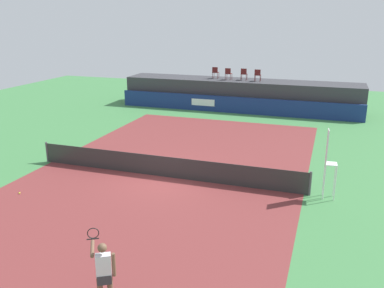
{
  "coord_description": "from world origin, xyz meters",
  "views": [
    {
      "loc": [
        6.66,
        -15.84,
        6.79
      ],
      "look_at": [
        0.59,
        2.0,
        1.0
      ],
      "focal_mm": 38.72,
      "sensor_mm": 36.0,
      "label": 1
    }
  ],
  "objects_px": {
    "net_post_near": "(47,152)",
    "tennis_player": "(104,273)",
    "spectator_chair_left": "(228,73)",
    "umpire_chair": "(329,159)",
    "spectator_chair_right": "(258,75)",
    "net_post_far": "(310,184)",
    "spectator_chair_center": "(244,74)",
    "spectator_chair_far_left": "(215,72)",
    "tennis_ball": "(19,193)"
  },
  "relations": [
    {
      "from": "net_post_near",
      "to": "tennis_player",
      "type": "relative_size",
      "value": 0.56
    },
    {
      "from": "spectator_chair_left",
      "to": "umpire_chair",
      "type": "relative_size",
      "value": 0.32
    },
    {
      "from": "umpire_chair",
      "to": "net_post_near",
      "type": "xyz_separation_m",
      "value": [
        -13.0,
        0.01,
        -1.09
      ]
    },
    {
      "from": "spectator_chair_right",
      "to": "umpire_chair",
      "type": "bearing_deg",
      "value": -69.96
    },
    {
      "from": "net_post_near",
      "to": "net_post_far",
      "type": "relative_size",
      "value": 1.0
    },
    {
      "from": "spectator_chair_left",
      "to": "umpire_chair",
      "type": "distance_m",
      "value": 16.98
    },
    {
      "from": "spectator_chair_center",
      "to": "net_post_far",
      "type": "bearing_deg",
      "value": -68.61
    },
    {
      "from": "spectator_chair_far_left",
      "to": "net_post_far",
      "type": "height_order",
      "value": "spectator_chair_far_left"
    },
    {
      "from": "net_post_far",
      "to": "spectator_chair_right",
      "type": "bearing_deg",
      "value": 108.01
    },
    {
      "from": "tennis_ball",
      "to": "net_post_near",
      "type": "bearing_deg",
      "value": 110.91
    },
    {
      "from": "net_post_far",
      "to": "net_post_near",
      "type": "bearing_deg",
      "value": 180.0
    },
    {
      "from": "spectator_chair_left",
      "to": "tennis_player",
      "type": "xyz_separation_m",
      "value": [
        2.87,
        -23.53,
        -1.73
      ]
    },
    {
      "from": "net_post_far",
      "to": "tennis_player",
      "type": "xyz_separation_m",
      "value": [
        -4.27,
        -8.47,
        0.46
      ]
    },
    {
      "from": "spectator_chair_far_left",
      "to": "tennis_ball",
      "type": "height_order",
      "value": "spectator_chair_far_left"
    },
    {
      "from": "tennis_ball",
      "to": "spectator_chair_left",
      "type": "bearing_deg",
      "value": 78.26
    },
    {
      "from": "spectator_chair_center",
      "to": "net_post_near",
      "type": "bearing_deg",
      "value": -112.86
    },
    {
      "from": "spectator_chair_far_left",
      "to": "spectator_chair_center",
      "type": "bearing_deg",
      "value": -5.28
    },
    {
      "from": "spectator_chair_center",
      "to": "tennis_player",
      "type": "relative_size",
      "value": 0.5
    },
    {
      "from": "spectator_chair_center",
      "to": "spectator_chair_far_left",
      "type": "bearing_deg",
      "value": 174.72
    },
    {
      "from": "spectator_chair_far_left",
      "to": "spectator_chair_right",
      "type": "relative_size",
      "value": 1.0
    },
    {
      "from": "spectator_chair_far_left",
      "to": "tennis_player",
      "type": "bearing_deg",
      "value": -80.5
    },
    {
      "from": "spectator_chair_right",
      "to": "tennis_player",
      "type": "xyz_separation_m",
      "value": [
        0.61,
        -23.47,
        -1.73
      ]
    },
    {
      "from": "spectator_chair_left",
      "to": "tennis_ball",
      "type": "xyz_separation_m",
      "value": [
        -3.88,
        -18.68,
        -2.66
      ]
    },
    {
      "from": "spectator_chair_right",
      "to": "tennis_ball",
      "type": "distance_m",
      "value": 19.79
    },
    {
      "from": "spectator_chair_right",
      "to": "spectator_chair_center",
      "type": "bearing_deg",
      "value": 167.29
    },
    {
      "from": "spectator_chair_left",
      "to": "spectator_chair_right",
      "type": "distance_m",
      "value": 2.26
    },
    {
      "from": "spectator_chair_left",
      "to": "net_post_far",
      "type": "bearing_deg",
      "value": -64.66
    },
    {
      "from": "net_post_far",
      "to": "tennis_ball",
      "type": "distance_m",
      "value": 11.61
    },
    {
      "from": "spectator_chair_center",
      "to": "umpire_chair",
      "type": "height_order",
      "value": "spectator_chair_center"
    },
    {
      "from": "umpire_chair",
      "to": "tennis_ball",
      "type": "distance_m",
      "value": 12.26
    },
    {
      "from": "spectator_chair_right",
      "to": "tennis_ball",
      "type": "xyz_separation_m",
      "value": [
        -6.14,
        -18.62,
        -2.66
      ]
    },
    {
      "from": "net_post_near",
      "to": "spectator_chair_right",
      "type": "bearing_deg",
      "value": 63.37
    },
    {
      "from": "spectator_chair_left",
      "to": "spectator_chair_center",
      "type": "height_order",
      "value": "same"
    },
    {
      "from": "spectator_chair_right",
      "to": "net_post_near",
      "type": "relative_size",
      "value": 0.89
    },
    {
      "from": "spectator_chair_center",
      "to": "net_post_far",
      "type": "relative_size",
      "value": 0.89
    },
    {
      "from": "spectator_chair_far_left",
      "to": "spectator_chair_right",
      "type": "bearing_deg",
      "value": -7.71
    },
    {
      "from": "umpire_chair",
      "to": "net_post_near",
      "type": "height_order",
      "value": "umpire_chair"
    },
    {
      "from": "spectator_chair_far_left",
      "to": "tennis_ball",
      "type": "relative_size",
      "value": 13.06
    },
    {
      "from": "tennis_ball",
      "to": "spectator_chair_center",
      "type": "bearing_deg",
      "value": 75.03
    },
    {
      "from": "net_post_near",
      "to": "tennis_ball",
      "type": "height_order",
      "value": "net_post_near"
    },
    {
      "from": "umpire_chair",
      "to": "net_post_far",
      "type": "xyz_separation_m",
      "value": [
        -0.6,
        0.01,
        -1.09
      ]
    },
    {
      "from": "net_post_near",
      "to": "umpire_chair",
      "type": "bearing_deg",
      "value": -0.05
    },
    {
      "from": "spectator_chair_center",
      "to": "tennis_ball",
      "type": "xyz_separation_m",
      "value": [
        -5.05,
        -18.87,
        -2.66
      ]
    },
    {
      "from": "spectator_chair_left",
      "to": "tennis_player",
      "type": "bearing_deg",
      "value": -83.05
    },
    {
      "from": "spectator_chair_right",
      "to": "net_post_far",
      "type": "height_order",
      "value": "spectator_chair_right"
    },
    {
      "from": "spectator_chair_left",
      "to": "spectator_chair_far_left",
      "type": "bearing_deg",
      "value": 160.67
    },
    {
      "from": "net_post_near",
      "to": "net_post_far",
      "type": "height_order",
      "value": "same"
    },
    {
      "from": "spectator_chair_right",
      "to": "umpire_chair",
      "type": "xyz_separation_m",
      "value": [
        5.48,
        -15.01,
        -1.11
      ]
    },
    {
      "from": "tennis_ball",
      "to": "spectator_chair_right",
      "type": "bearing_deg",
      "value": 71.75
    },
    {
      "from": "spectator_chair_right",
      "to": "net_post_near",
      "type": "distance_m",
      "value": 16.93
    }
  ]
}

